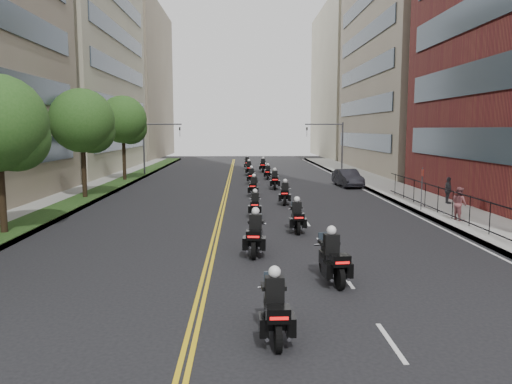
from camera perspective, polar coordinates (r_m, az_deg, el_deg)
ground at (r=11.97m, az=-0.37°, el=-17.01°), size 160.00×160.00×0.00m
sidewalk_right at (r=38.25m, az=17.01°, el=-0.36°), size 4.00×90.00×0.15m
sidewalk_left at (r=38.09m, az=-19.64°, el=-0.49°), size 4.00×90.00×0.15m
grass_strip at (r=37.84m, az=-18.50°, el=-0.35°), size 2.00×90.00×0.04m
building_right_tan at (r=63.59m, az=19.08°, el=15.97°), size 15.11×28.00×30.00m
building_right_far at (r=91.89m, az=12.29°, el=12.11°), size 15.00×28.00×26.00m
building_left_mid at (r=63.94m, az=-22.63°, el=17.59°), size 16.11×28.00×34.00m
building_left_far at (r=91.89m, az=-15.73°, el=12.01°), size 16.00×28.00×26.00m
iron_fence at (r=25.83m, az=24.17°, el=-2.34°), size 0.05×28.00×1.50m
street_trees at (r=31.43m, az=-21.96°, el=7.11°), size 4.40×38.40×7.98m
traffic_signal_right at (r=53.82m, az=8.84°, el=5.85°), size 4.09×0.20×5.60m
traffic_signal_left at (r=53.73m, az=-11.70°, el=5.78°), size 4.09×0.20×5.60m
motorcycle_0 at (r=12.03m, az=2.19°, el=-13.38°), size 0.54×2.33×1.72m
motorcycle_1 at (r=16.33m, az=8.73°, el=-7.72°), size 0.72×2.47×1.83m
motorcycle_2 at (r=19.64m, az=-0.08°, el=-5.05°), size 0.69×2.52×1.86m
motorcycle_3 at (r=23.99m, az=4.71°, el=-2.98°), size 0.53×2.30×1.70m
motorcycle_4 at (r=28.17m, az=-0.11°, el=-1.55°), size 0.51×2.11×1.55m
motorcycle_5 at (r=32.67m, az=3.34°, el=-0.27°), size 0.66×2.25×1.67m
motorcycle_6 at (r=36.78m, az=-0.25°, el=0.56°), size 0.65×2.20×1.62m
motorcycle_7 at (r=40.91m, az=2.16°, el=1.30°), size 0.56×2.38×1.75m
motorcycle_8 at (r=44.83m, az=-0.53°, el=1.76°), size 0.54×2.21×1.63m
motorcycle_9 at (r=49.12m, az=1.36°, el=2.20°), size 0.59×2.09×1.54m
motorcycle_10 at (r=53.01m, az=-0.81°, el=2.66°), size 0.56×2.36×1.74m
motorcycle_11 at (r=57.17m, az=0.81°, el=3.00°), size 0.65×2.39×1.76m
motorcycle_12 at (r=61.18m, az=-1.01°, el=3.26°), size 0.55×2.34×1.73m
parked_sedan at (r=43.35m, az=10.44°, el=1.59°), size 2.03×4.66×1.49m
pedestrian_b at (r=28.28m, az=22.22°, el=-1.22°), size 0.84×0.98×1.75m
pedestrian_c at (r=34.20m, az=21.11°, el=0.17°), size 0.46×1.01×1.70m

